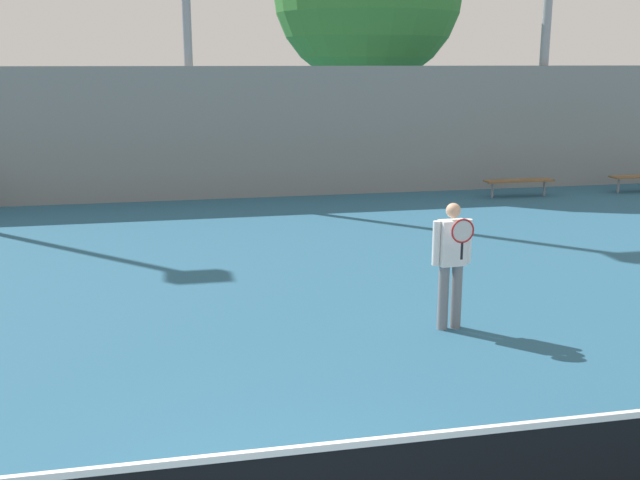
% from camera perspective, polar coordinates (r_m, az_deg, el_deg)
% --- Properties ---
extents(tennis_player, '(0.54, 0.42, 1.68)m').
position_cam_1_polar(tennis_player, '(9.83, 10.00, -1.46)').
color(tennis_player, slate).
rests_on(tennis_player, ground_plane).
extents(bench_courtside_far, '(1.83, 0.40, 0.44)m').
position_cam_1_polar(bench_courtside_far, '(20.16, 14.92, 4.34)').
color(bench_courtside_far, brown).
rests_on(bench_courtside_far, ground_plane).
extents(back_fence, '(30.54, 0.06, 3.33)m').
position_cam_1_polar(back_fence, '(19.16, -10.07, 7.94)').
color(back_fence, gray).
rests_on(back_fence, ground_plane).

